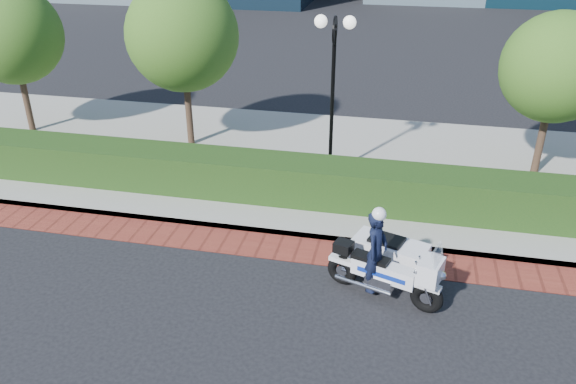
% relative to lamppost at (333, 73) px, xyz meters
% --- Properties ---
extents(ground, '(120.00, 120.00, 0.00)m').
position_rel_lamppost_xyz_m(ground, '(-1.00, -5.20, -2.96)').
color(ground, black).
rests_on(ground, ground).
extents(brick_strip, '(60.00, 1.00, 0.01)m').
position_rel_lamppost_xyz_m(brick_strip, '(-1.00, -3.70, -2.95)').
color(brick_strip, maroon).
rests_on(brick_strip, ground).
extents(sidewalk, '(60.00, 8.00, 0.15)m').
position_rel_lamppost_xyz_m(sidewalk, '(-1.00, 0.80, -2.88)').
color(sidewalk, gray).
rests_on(sidewalk, ground).
extents(hedge_main, '(18.00, 1.20, 1.00)m').
position_rel_lamppost_xyz_m(hedge_main, '(-1.00, -1.60, -2.31)').
color(hedge_main, black).
rests_on(hedge_main, sidewalk).
extents(lamppost, '(1.02, 0.70, 4.21)m').
position_rel_lamppost_xyz_m(lamppost, '(0.00, 0.00, 0.00)').
color(lamppost, black).
rests_on(lamppost, sidewalk).
extents(tree_a, '(3.00, 3.00, 4.58)m').
position_rel_lamppost_xyz_m(tree_a, '(-10.00, 1.30, 0.26)').
color(tree_a, '#332319').
rests_on(tree_a, sidewalk).
extents(tree_b, '(3.20, 3.20, 4.89)m').
position_rel_lamppost_xyz_m(tree_b, '(-4.50, 1.30, 0.48)').
color(tree_b, '#332319').
rests_on(tree_b, sidewalk).
extents(tree_c, '(2.80, 2.80, 4.30)m').
position_rel_lamppost_xyz_m(tree_c, '(5.50, 1.30, 0.09)').
color(tree_c, '#332319').
rests_on(tree_c, sidewalk).
extents(police_motorcycle, '(2.27, 2.01, 1.89)m').
position_rel_lamppost_xyz_m(police_motorcycle, '(1.76, -4.64, -2.31)').
color(police_motorcycle, black).
rests_on(police_motorcycle, ground).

